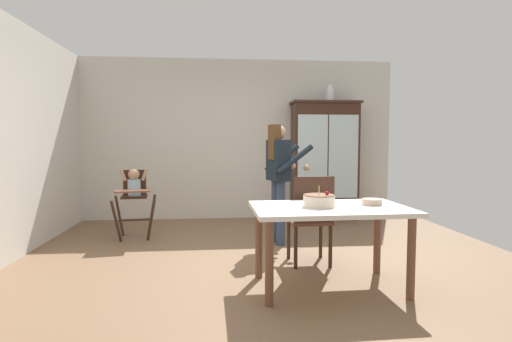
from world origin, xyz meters
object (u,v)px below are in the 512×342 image
at_px(ceramic_vase, 330,94).
at_px(dining_table, 330,218).
at_px(high_chair_with_toddler, 134,190).
at_px(adult_person, 279,169).
at_px(birthday_cake, 319,201).
at_px(serving_bowl, 372,202).
at_px(dining_chair_far_side, 311,214).
at_px(china_cabinet, 325,160).

bearing_deg(ceramic_vase, dining_table, -105.55).
distance_m(high_chair_with_toddler, adult_person, 1.99).
xyz_separation_m(birthday_cake, serving_bowl, (0.51, 0.06, -0.03)).
distance_m(dining_table, dining_chair_far_side, 0.65).
bearing_deg(dining_table, high_chair_with_toddler, 135.31).
relative_size(ceramic_vase, dining_table, 0.19).
xyz_separation_m(dining_table, birthday_cake, (-0.10, 0.00, 0.16)).
height_order(high_chair_with_toddler, dining_table, high_chair_with_toddler).
bearing_deg(dining_chair_far_side, high_chair_with_toddler, -35.64).
bearing_deg(birthday_cake, dining_chair_far_side, 82.36).
distance_m(ceramic_vase, high_chair_with_toddler, 3.51).
relative_size(high_chair_with_toddler, birthday_cake, 3.39).
height_order(high_chair_with_toddler, serving_bowl, high_chair_with_toddler).
height_order(adult_person, dining_table, adult_person).
distance_m(china_cabinet, high_chair_with_toddler, 3.15).
height_order(birthday_cake, serving_bowl, birthday_cake).
relative_size(china_cabinet, serving_bowl, 11.03).
distance_m(ceramic_vase, serving_bowl, 3.44).
xyz_separation_m(serving_bowl, dining_chair_far_side, (-0.42, 0.59, -0.21)).
xyz_separation_m(china_cabinet, high_chair_with_toddler, (-2.93, -1.09, -0.35)).
xyz_separation_m(ceramic_vase, adult_person, (-1.10, -1.58, -1.14)).
bearing_deg(dining_table, adult_person, 97.57).
bearing_deg(serving_bowl, adult_person, 111.95).
bearing_deg(ceramic_vase, serving_bowl, -98.66).
relative_size(ceramic_vase, dining_chair_far_side, 0.28).
distance_m(birthday_cake, serving_bowl, 0.51).
bearing_deg(birthday_cake, china_cabinet, 74.07).
xyz_separation_m(ceramic_vase, birthday_cake, (-0.99, -3.19, -1.31)).
distance_m(birthday_cake, dining_chair_far_side, 0.69).
distance_m(ceramic_vase, adult_person, 2.24).
xyz_separation_m(china_cabinet, serving_bowl, (-0.40, -3.13, -0.23)).
bearing_deg(dining_chair_far_side, adult_person, -79.29).
bearing_deg(birthday_cake, adult_person, 94.08).
distance_m(china_cabinet, adult_person, 1.88).
bearing_deg(birthday_cake, ceramic_vase, 72.80).
relative_size(serving_bowl, dining_chair_far_side, 0.19).
bearing_deg(adult_person, china_cabinet, -47.31).
relative_size(adult_person, dining_chair_far_side, 1.59).
distance_m(adult_person, birthday_cake, 1.62).
bearing_deg(ceramic_vase, birthday_cake, -107.20).
bearing_deg(adult_person, dining_chair_far_side, 177.49).
distance_m(china_cabinet, serving_bowl, 3.16).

